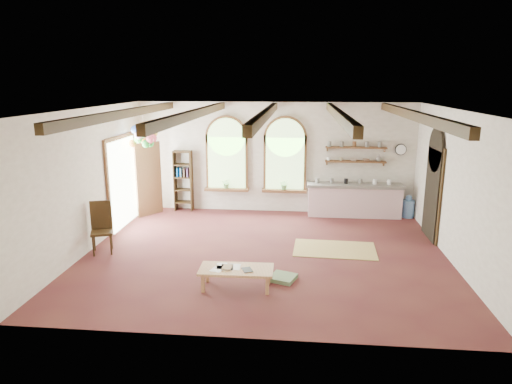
# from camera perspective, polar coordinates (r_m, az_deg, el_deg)

# --- Properties ---
(floor) EXTENTS (8.00, 8.00, 0.00)m
(floor) POSITION_cam_1_polar(r_m,az_deg,el_deg) (10.35, 1.15, -7.68)
(floor) COLOR #5B2A25
(floor) RESTS_ON ground
(ceiling_beams) EXTENTS (6.20, 6.80, 0.18)m
(ceiling_beams) POSITION_cam_1_polar(r_m,az_deg,el_deg) (9.66, 1.24, 9.70)
(ceiling_beams) COLOR #31220F
(ceiling_beams) RESTS_ON ceiling
(window_left) EXTENTS (1.30, 0.28, 2.20)m
(window_left) POSITION_cam_1_polar(r_m,az_deg,el_deg) (13.38, -3.67, 4.47)
(window_left) COLOR brown
(window_left) RESTS_ON floor
(window_right) EXTENTS (1.30, 0.28, 2.20)m
(window_right) POSITION_cam_1_polar(r_m,az_deg,el_deg) (13.22, 3.64, 4.35)
(window_right) COLOR brown
(window_right) RESTS_ON floor
(left_doorway) EXTENTS (0.10, 1.90, 2.50)m
(left_doorway) POSITION_cam_1_polar(r_m,az_deg,el_deg) (12.61, -16.36, 1.13)
(left_doorway) COLOR brown
(left_doorway) RESTS_ON floor
(right_doorway) EXTENTS (0.10, 1.30, 2.40)m
(right_doorway) POSITION_cam_1_polar(r_m,az_deg,el_deg) (11.87, 21.15, -0.25)
(right_doorway) COLOR black
(right_doorway) RESTS_ON floor
(kitchen_counter) EXTENTS (2.68, 0.62, 0.94)m
(kitchen_counter) POSITION_cam_1_polar(r_m,az_deg,el_deg) (13.32, 12.16, -0.95)
(kitchen_counter) COLOR beige
(kitchen_counter) RESTS_ON floor
(wall_shelf_lower) EXTENTS (1.70, 0.24, 0.04)m
(wall_shelf_lower) POSITION_cam_1_polar(r_m,az_deg,el_deg) (13.27, 12.31, 3.74)
(wall_shelf_lower) COLOR brown
(wall_shelf_lower) RESTS_ON wall_back
(wall_shelf_upper) EXTENTS (1.70, 0.24, 0.04)m
(wall_shelf_upper) POSITION_cam_1_polar(r_m,az_deg,el_deg) (13.21, 12.40, 5.45)
(wall_shelf_upper) COLOR brown
(wall_shelf_upper) RESTS_ON wall_back
(wall_clock) EXTENTS (0.32, 0.04, 0.32)m
(wall_clock) POSITION_cam_1_polar(r_m,az_deg,el_deg) (13.49, 17.65, 5.08)
(wall_clock) COLOR black
(wall_clock) RESTS_ON wall_back
(bookshelf) EXTENTS (0.53, 0.32, 1.80)m
(bookshelf) POSITION_cam_1_polar(r_m,az_deg,el_deg) (13.68, -9.08, 1.41)
(bookshelf) COLOR #31220F
(bookshelf) RESTS_ON floor
(coffee_table) EXTENTS (1.38, 0.66, 0.39)m
(coffee_table) POSITION_cam_1_polar(r_m,az_deg,el_deg) (8.60, -2.48, -9.79)
(coffee_table) COLOR tan
(coffee_table) RESTS_ON floor
(side_chair) EXTENTS (0.59, 0.59, 1.16)m
(side_chair) POSITION_cam_1_polar(r_m,az_deg,el_deg) (10.87, -18.66, -5.48)
(side_chair) COLOR #31220F
(side_chair) RESTS_ON floor
(floor_mat) EXTENTS (1.92, 1.24, 0.02)m
(floor_mat) POSITION_cam_1_polar(r_m,az_deg,el_deg) (10.73, 9.80, -7.06)
(floor_mat) COLOR tan
(floor_mat) RESTS_ON floor
(floor_cushion) EXTENTS (0.59, 0.59, 0.08)m
(floor_cushion) POSITION_cam_1_polar(r_m,az_deg,el_deg) (9.07, 3.38, -10.65)
(floor_cushion) COLOR #69885E
(floor_cushion) RESTS_ON floor
(water_jug_a) EXTENTS (0.27, 0.27, 0.52)m
(water_jug_a) POSITION_cam_1_polar(r_m,az_deg,el_deg) (13.50, 15.48, -2.04)
(water_jug_a) COLOR #6092CE
(water_jug_a) RESTS_ON floor
(water_jug_b) EXTENTS (0.34, 0.34, 0.65)m
(water_jug_b) POSITION_cam_1_polar(r_m,az_deg,el_deg) (13.63, 18.48, -1.87)
(water_jug_b) COLOR #6092CE
(water_jug_b) RESTS_ON floor
(balloon_cluster) EXTENTS (0.71, 0.76, 1.14)m
(balloon_cluster) POSITION_cam_1_polar(r_m,az_deg,el_deg) (12.51, -13.87, 6.70)
(balloon_cluster) COLOR white
(balloon_cluster) RESTS_ON floor
(table_book) EXTENTS (0.19, 0.26, 0.02)m
(table_book) POSITION_cam_1_polar(r_m,az_deg,el_deg) (8.63, -4.23, -9.34)
(table_book) COLOR olive
(table_book) RESTS_ON coffee_table
(tablet) EXTENTS (0.25, 0.29, 0.01)m
(tablet) POSITION_cam_1_polar(r_m,az_deg,el_deg) (8.51, -1.11, -9.69)
(tablet) COLOR black
(tablet) RESTS_ON coffee_table
(potted_plant_left) EXTENTS (0.27, 0.23, 0.30)m
(potted_plant_left) POSITION_cam_1_polar(r_m,az_deg,el_deg) (13.43, -3.70, 1.10)
(potted_plant_left) COLOR #598C4C
(potted_plant_left) RESTS_ON window_left
(potted_plant_right) EXTENTS (0.27, 0.23, 0.30)m
(potted_plant_right) POSITION_cam_1_polar(r_m,az_deg,el_deg) (13.26, 3.57, 0.94)
(potted_plant_right) COLOR #598C4C
(potted_plant_right) RESTS_ON window_right
(shelf_cup_a) EXTENTS (0.12, 0.10, 0.10)m
(shelf_cup_a) POSITION_cam_1_polar(r_m,az_deg,el_deg) (13.19, 9.08, 4.13)
(shelf_cup_a) COLOR white
(shelf_cup_a) RESTS_ON wall_shelf_lower
(shelf_cup_b) EXTENTS (0.10, 0.10, 0.09)m
(shelf_cup_b) POSITION_cam_1_polar(r_m,az_deg,el_deg) (13.22, 10.60, 4.08)
(shelf_cup_b) COLOR beige
(shelf_cup_b) RESTS_ON wall_shelf_lower
(shelf_bowl_a) EXTENTS (0.22, 0.22, 0.05)m
(shelf_bowl_a) POSITION_cam_1_polar(r_m,az_deg,el_deg) (13.26, 12.10, 3.95)
(shelf_bowl_a) COLOR beige
(shelf_bowl_a) RESTS_ON wall_shelf_lower
(shelf_bowl_b) EXTENTS (0.20, 0.20, 0.06)m
(shelf_bowl_b) POSITION_cam_1_polar(r_m,az_deg,el_deg) (13.30, 13.61, 3.92)
(shelf_bowl_b) COLOR #8C664C
(shelf_bowl_b) RESTS_ON wall_shelf_lower
(shelf_vase) EXTENTS (0.18, 0.18, 0.19)m
(shelf_vase) POSITION_cam_1_polar(r_m,az_deg,el_deg) (13.35, 15.11, 4.14)
(shelf_vase) COLOR slate
(shelf_vase) RESTS_ON wall_shelf_lower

